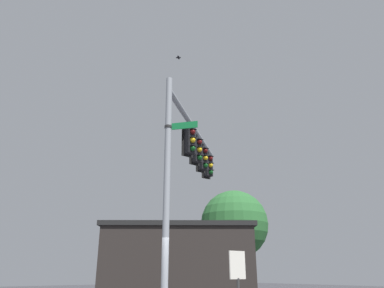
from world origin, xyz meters
The scene contains 11 objects.
signal_pole centered at (0.00, 0.00, 3.88)m, with size 0.20×0.20×7.75m, color gray.
mast_arm centered at (-2.85, -2.19, 7.30)m, with size 0.21×0.21×7.19m, color gray.
traffic_light_nearest_pole centered at (-2.23, -1.70, 6.49)m, with size 0.54×0.49×1.31m.
traffic_light_mid_inner centered at (-3.20, -2.44, 6.49)m, with size 0.54×0.49×1.31m.
traffic_light_mid_outer centered at (-4.17, -3.19, 6.49)m, with size 0.54×0.49×1.31m.
traffic_light_arm_end centered at (-5.14, -3.93, 6.49)m, with size 0.54×0.49×1.31m.
street_name_sign centered at (-0.19, 0.24, 5.98)m, with size 0.73×0.90×0.22m.
bird_flying centered at (-2.46, -2.89, 11.06)m, with size 0.31×0.32×0.09m.
storefront_building centered at (-8.97, -11.56, 2.29)m, with size 11.59×11.12×4.55m.
tree_by_storefront centered at (-13.38, -10.54, 4.93)m, with size 5.01×5.01×7.45m.
historical_marker centered at (-1.58, 1.31, 1.40)m, with size 0.60×0.08×2.13m.
Camera 1 is at (6.10, 8.92, 1.55)m, focal length 33.75 mm.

